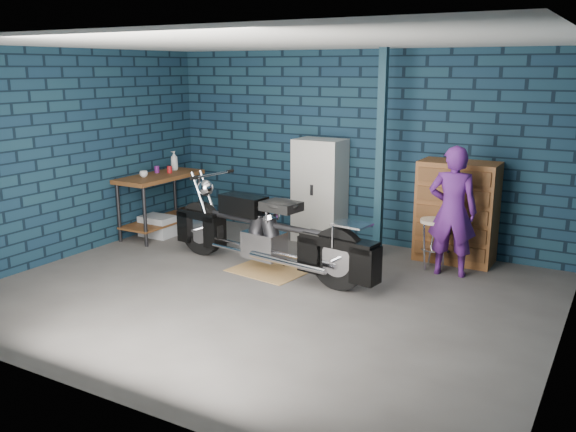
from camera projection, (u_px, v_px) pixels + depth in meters
name	position (u px, v px, depth m)	size (l,w,h in m)	color
ground	(266.00, 293.00, 6.80)	(6.00, 6.00, 0.00)	#55524F
room_walls	(290.00, 118.00, 6.81)	(6.02, 5.01, 2.71)	#102537
support_post	(381.00, 155.00, 7.86)	(0.10, 0.10, 2.70)	#122D3A
workbench	(161.00, 205.00, 9.12)	(0.60, 1.40, 0.91)	brown
drip_mat	(268.00, 271.00, 7.55)	(0.89, 0.67, 0.01)	olive
motorcycle	(268.00, 227.00, 7.41)	(2.58, 0.70, 1.14)	black
person	(452.00, 211.00, 7.25)	(0.58, 0.38, 1.58)	#551F74
storage_bin	(158.00, 226.00, 9.09)	(0.49, 0.35, 0.31)	#95999D
locker	(319.00, 191.00, 8.73)	(0.69, 0.49, 1.47)	beige
tool_chest	(457.00, 212.00, 7.80)	(0.98, 0.54, 1.30)	brown
shop_stool	(433.00, 244.00, 7.57)	(0.35, 0.35, 0.63)	#C8B497
cup_a	(144.00, 174.00, 8.80)	(0.11, 0.11, 0.09)	#C8B497
mug_purple	(157.00, 169.00, 9.17)	(0.07, 0.07, 0.10)	#5C1A68
mug_red	(170.00, 170.00, 9.15)	(0.08, 0.08, 0.10)	#A4151A
bottle	(174.00, 161.00, 9.39)	(0.11, 0.11, 0.29)	#95999D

